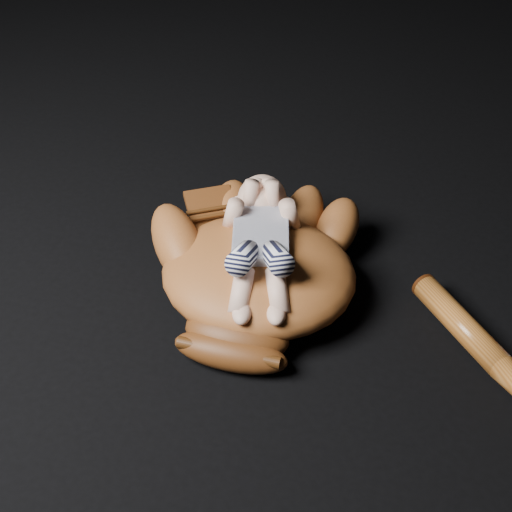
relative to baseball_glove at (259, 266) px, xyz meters
name	(u,v)px	position (x,y,z in m)	size (l,w,h in m)	color
baseball_glove	(259,266)	(0.00, 0.00, 0.00)	(0.44, 0.51, 0.16)	brown
newborn_baby	(261,244)	(0.00, 0.00, 0.05)	(0.16, 0.36, 0.14)	#D9A78C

